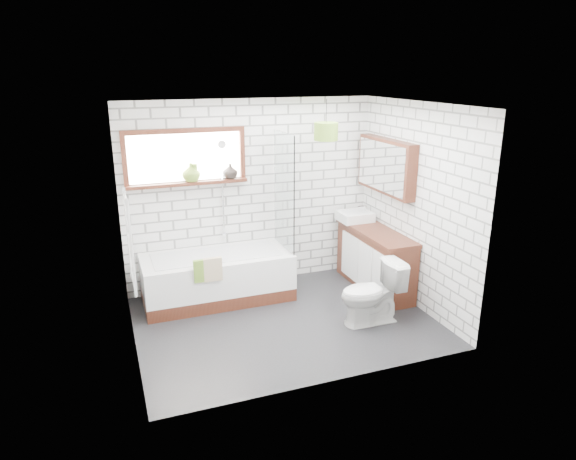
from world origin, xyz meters
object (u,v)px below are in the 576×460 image
object	(u,v)px
bathtub	(217,277)
toilet	(372,293)
basin	(355,216)
pendant	(326,131)
vanity	(375,259)

from	to	relation	value
bathtub	toilet	xyz separation A→B (m)	(1.53, -1.26, 0.07)
basin	pendant	xyz separation A→B (m)	(-0.55, -0.17, 1.21)
basin	toilet	world-z (taller)	basin
pendant	toilet	bearing A→B (deg)	-86.41
basin	pendant	world-z (taller)	pendant
bathtub	vanity	world-z (taller)	vanity
bathtub	vanity	xyz separation A→B (m)	(2.07, -0.39, 0.11)
bathtub	basin	distance (m)	2.09
vanity	pendant	bearing A→B (deg)	151.12
pendant	vanity	bearing A→B (deg)	-28.88
basin	pendant	bearing A→B (deg)	-163.20
bathtub	pendant	xyz separation A→B (m)	(1.46, -0.06, 1.80)
vanity	toilet	xyz separation A→B (m)	(-0.53, -0.87, -0.04)
bathtub	basin	size ratio (longest dim) A/B	4.21
bathtub	basin	world-z (taller)	basin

